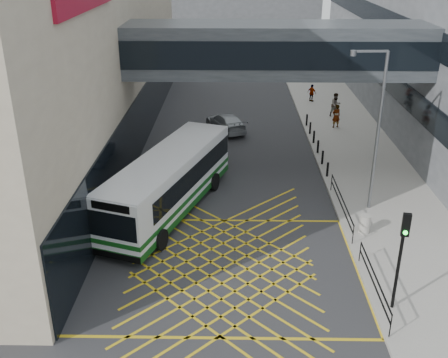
# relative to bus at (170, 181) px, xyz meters

# --- Properties ---
(ground) EXTENTS (120.00, 120.00, 0.00)m
(ground) POSITION_rel_bus_xyz_m (2.91, -5.67, -1.72)
(ground) COLOR #333335
(skybridge) EXTENTS (20.00, 4.10, 3.00)m
(skybridge) POSITION_rel_bus_xyz_m (5.91, 6.33, 5.78)
(skybridge) COLOR #3C4247
(skybridge) RESTS_ON ground
(pavement) EXTENTS (6.00, 54.00, 0.16)m
(pavement) POSITION_rel_bus_xyz_m (11.91, 9.33, -1.64)
(pavement) COLOR #A6A198
(pavement) RESTS_ON ground
(box_junction) EXTENTS (12.00, 9.00, 0.01)m
(box_junction) POSITION_rel_bus_xyz_m (2.91, -5.67, -1.72)
(box_junction) COLOR gold
(box_junction) RESTS_ON ground
(bus) EXTENTS (6.21, 11.68, 3.21)m
(bus) POSITION_rel_bus_xyz_m (0.00, 0.00, 0.00)
(bus) COLOR white
(bus) RESTS_ON ground
(car_white) EXTENTS (1.76, 4.24, 1.34)m
(car_white) POSITION_rel_bus_xyz_m (-1.59, -2.82, -1.05)
(car_white) COLOR #BBBBBD
(car_white) RESTS_ON ground
(car_dark) EXTENTS (1.70, 4.16, 1.29)m
(car_dark) POSITION_rel_bus_xyz_m (-0.41, 6.89, -1.08)
(car_dark) COLOR black
(car_dark) RESTS_ON ground
(car_silver) EXTENTS (3.66, 5.02, 1.44)m
(car_silver) POSITION_rel_bus_xyz_m (2.79, 13.42, -1.00)
(car_silver) COLOR #999DA1
(car_silver) RESTS_ON ground
(traffic_light) EXTENTS (0.33, 0.51, 4.26)m
(traffic_light) POSITION_rel_bus_xyz_m (9.62, -8.56, 1.21)
(traffic_light) COLOR black
(traffic_light) RESTS_ON pavement
(street_lamp) EXTENTS (1.92, 0.32, 8.44)m
(street_lamp) POSITION_rel_bus_xyz_m (10.55, 0.15, 3.25)
(street_lamp) COLOR slate
(street_lamp) RESTS_ON pavement
(litter_bin) EXTENTS (0.54, 0.54, 0.94)m
(litter_bin) POSITION_rel_bus_xyz_m (9.86, -2.56, -1.09)
(litter_bin) COLOR #ADA89E
(litter_bin) RESTS_ON pavement
(kerb_railings) EXTENTS (0.05, 12.54, 1.00)m
(kerb_railings) POSITION_rel_bus_xyz_m (9.06, -3.90, -0.84)
(kerb_railings) COLOR black
(kerb_railings) RESTS_ON pavement
(bollards) EXTENTS (0.14, 10.14, 0.90)m
(bollards) POSITION_rel_bus_xyz_m (9.16, 9.33, -1.11)
(bollards) COLOR black
(bollards) RESTS_ON pavement
(pedestrian_a) EXTENTS (0.85, 0.72, 1.83)m
(pedestrian_a) POSITION_rel_bus_xyz_m (11.34, 13.86, -0.65)
(pedestrian_a) COLOR gray
(pedestrian_a) RESTS_ON pavement
(pedestrian_b) EXTENTS (1.08, 0.87, 1.93)m
(pedestrian_b) POSITION_rel_bus_xyz_m (11.82, 16.81, -0.60)
(pedestrian_b) COLOR gray
(pedestrian_b) RESTS_ON pavement
(pedestrian_c) EXTENTS (0.98, 0.95, 1.56)m
(pedestrian_c) POSITION_rel_bus_xyz_m (10.47, 21.30, -0.78)
(pedestrian_c) COLOR gray
(pedestrian_c) RESTS_ON pavement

